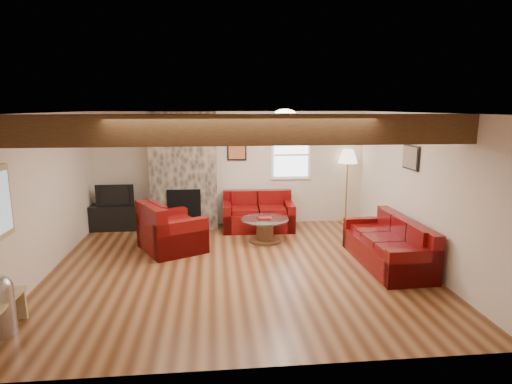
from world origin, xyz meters
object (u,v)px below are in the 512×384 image
loveseat (258,211)px  floor_lamp (348,160)px  coffee_table (265,230)px  television (116,194)px  sofa_three (387,242)px  armchair_red (172,226)px  tv_cabinet (117,217)px

loveseat → floor_lamp: 2.30m
coffee_table → television: (-3.06, 1.17, 0.54)m
sofa_three → armchair_red: 3.80m
tv_cabinet → coffee_table: bearing=-20.9°
loveseat → sofa_three: bearing=-48.2°
sofa_three → armchair_red: bearing=-108.7°
coffee_table → television: 3.32m
sofa_three → television: size_ratio=2.54×
loveseat → floor_lamp: size_ratio=0.90×
sofa_three → floor_lamp: 2.82m
coffee_table → floor_lamp: 2.61m
armchair_red → sofa_three: bearing=-134.6°
television → sofa_three: bearing=-27.8°
armchair_red → coffee_table: armchair_red is taller
armchair_red → tv_cabinet: 1.98m
armchair_red → tv_cabinet: bearing=13.8°
sofa_three → armchair_red: size_ratio=1.80×
television → coffee_table: bearing=-20.9°
armchair_red → coffee_table: 1.80m
floor_lamp → armchair_red: bearing=-158.2°
tv_cabinet → armchair_red: bearing=-48.7°
armchair_red → floor_lamp: bearing=-95.7°
sofa_three → floor_lamp: floor_lamp is taller
sofa_three → coffee_table: (-1.87, 1.43, -0.16)m
coffee_table → television: bearing=159.1°
sofa_three → tv_cabinet: 5.57m
tv_cabinet → floor_lamp: size_ratio=0.64×
tv_cabinet → sofa_three: bearing=-27.8°
television → floor_lamp: floor_lamp is taller
armchair_red → floor_lamp: 4.16m
sofa_three → coffee_table: size_ratio=2.14×
coffee_table → armchair_red: bearing=-170.0°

